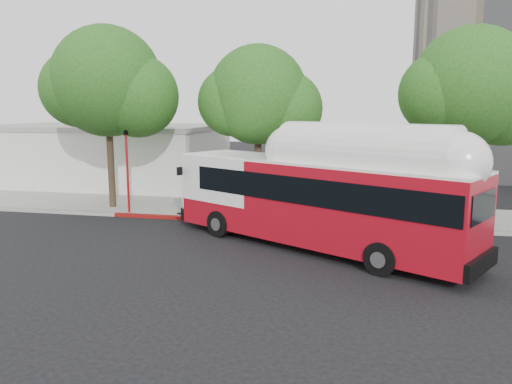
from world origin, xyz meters
TOP-DOWN VIEW (x-y plane):
  - ground at (0.00, 0.00)m, footprint 120.00×120.00m
  - sidewalk at (0.00, 6.50)m, footprint 60.00×5.00m
  - curb_strip at (0.00, 3.90)m, footprint 60.00×0.30m
  - red_curb_segment at (-3.00, 3.90)m, footprint 10.00×0.32m
  - street_tree_left at (-8.53, 5.56)m, footprint 6.67×5.80m
  - street_tree_mid at (-0.59, 6.06)m, footprint 5.75×5.00m
  - street_tree_right at (9.44, 5.86)m, footprint 6.21×5.40m
  - low_commercial_bldg at (-14.00, 14.00)m, footprint 16.20×10.20m
  - transit_bus at (2.57, 0.11)m, footprint 12.88×8.57m
  - signal_pole at (-7.45, 4.30)m, footprint 0.12×0.41m

SIDE VIEW (x-z plane):
  - ground at x=0.00m, z-range 0.00..0.00m
  - sidewalk at x=0.00m, z-range 0.00..0.15m
  - curb_strip at x=0.00m, z-range 0.00..0.15m
  - red_curb_segment at x=-3.00m, z-range 0.00..0.16m
  - transit_bus at x=2.57m, z-range -0.13..3.85m
  - low_commercial_bldg at x=-14.00m, z-range 0.03..4.28m
  - signal_pole at x=-7.45m, z-range 0.06..4.42m
  - street_tree_mid at x=-0.59m, z-range 1.60..10.22m
  - street_tree_right at x=9.44m, z-range 1.67..10.85m
  - street_tree_left at x=-8.53m, z-range 1.73..11.47m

